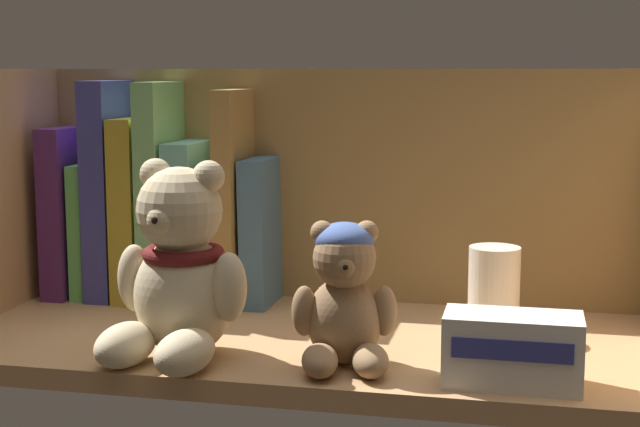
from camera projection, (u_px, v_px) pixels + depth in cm
name	position (u px, v px, depth cm)	size (l,w,h in cm)	color
shelf_board	(306.00, 345.00, 93.34)	(67.99, 30.64, 2.00)	tan
shelf_back_panel	(339.00, 194.00, 106.78)	(70.39, 1.20, 28.07)	olive
book_0	(76.00, 209.00, 111.27)	(2.81, 13.49, 19.46)	#4A205E
book_1	(97.00, 227.00, 111.01)	(1.64, 11.90, 15.35)	#5FBD5D
book_2	(117.00, 188.00, 109.72)	(3.02, 13.27, 24.75)	#373B90
book_3	(144.00, 206.00, 109.31)	(2.84, 13.94, 20.62)	olive
book_4	(169.00, 190.00, 108.35)	(2.55, 14.30, 24.64)	#6FAD6D
book_5	(196.00, 219.00, 108.13)	(3.19, 13.65, 18.05)	#62A9A0
book_6	(221.00, 231.00, 107.69)	(1.83, 9.83, 15.41)	#467945
book_7	(240.00, 195.00, 106.55)	(2.21, 13.94, 23.84)	olive
book_8	(265.00, 229.00, 106.49)	(2.71, 11.70, 16.30)	#3F6588
teddy_bear_larger	(179.00, 274.00, 84.98)	(13.34, 13.84, 17.99)	beige
teddy_bear_smaller	(344.00, 298.00, 82.62)	(9.72, 10.04, 12.89)	#93704C
pillar_candle	(494.00, 291.00, 92.83)	(5.05, 5.05, 8.79)	silver
small_product_box	(512.00, 350.00, 77.89)	(11.28, 5.65, 5.99)	silver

